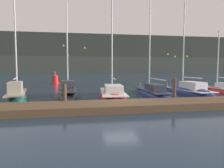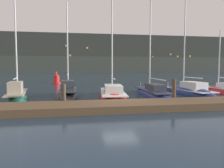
# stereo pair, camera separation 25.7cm
# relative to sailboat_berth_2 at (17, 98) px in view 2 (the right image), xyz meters

# --- Properties ---
(ground_plane) EXTENTS (400.00, 400.00, 0.00)m
(ground_plane) POSITION_rel_sailboat_berth_2_xyz_m (7.80, -3.09, -0.19)
(ground_plane) COLOR #1E3347
(dock) EXTENTS (31.47, 2.80, 0.45)m
(dock) POSITION_rel_sailboat_berth_2_xyz_m (7.80, -5.01, 0.04)
(dock) COLOR brown
(dock) RESTS_ON ground
(mooring_pile_1) EXTENTS (0.28, 0.28, 1.55)m
(mooring_pile_1) POSITION_rel_sailboat_berth_2_xyz_m (3.81, -3.36, 0.59)
(mooring_pile_1) COLOR #4C3D2D
(mooring_pile_1) RESTS_ON ground
(mooring_pile_2) EXTENTS (0.28, 0.28, 1.84)m
(mooring_pile_2) POSITION_rel_sailboat_berth_2_xyz_m (11.79, -3.36, 0.73)
(mooring_pile_2) COLOR #4C3D2D
(mooring_pile_2) RESTS_ON ground
(sailboat_berth_2) EXTENTS (2.46, 6.91, 9.73)m
(sailboat_berth_2) POSITION_rel_sailboat_berth_2_xyz_m (0.00, 0.00, 0.00)
(sailboat_berth_2) COLOR #195647
(sailboat_berth_2) RESTS_ON ground
(sailboat_berth_3) EXTENTS (1.77, 6.20, 9.11)m
(sailboat_berth_3) POSITION_rel_sailboat_berth_2_xyz_m (3.98, 1.63, -0.00)
(sailboat_berth_3) COLOR #2D3338
(sailboat_berth_3) RESTS_ON ground
(sailboat_berth_4) EXTENTS (3.22, 8.19, 9.73)m
(sailboat_berth_4) POSITION_rel_sailboat_berth_2_xyz_m (7.80, 0.09, -0.09)
(sailboat_berth_4) COLOR red
(sailboat_berth_4) RESTS_ON ground
(sailboat_berth_5) EXTENTS (2.17, 8.19, 10.03)m
(sailboat_berth_5) POSITION_rel_sailboat_berth_2_xyz_m (11.79, 1.20, -0.09)
(sailboat_berth_5) COLOR navy
(sailboat_berth_5) RESTS_ON ground
(sailboat_berth_6) EXTENTS (3.02, 8.22, 10.16)m
(sailboat_berth_6) POSITION_rel_sailboat_berth_2_xyz_m (15.74, 1.71, -0.09)
(sailboat_berth_6) COLOR navy
(sailboat_berth_6) RESTS_ON ground
(sailboat_berth_7) EXTENTS (1.74, 5.36, 7.20)m
(sailboat_berth_7) POSITION_rel_sailboat_berth_2_xyz_m (19.61, 1.85, -0.10)
(sailboat_berth_7) COLOR red
(sailboat_berth_7) RESTS_ON ground
(channel_buoy) EXTENTS (1.40, 1.40, 1.90)m
(channel_buoy) POSITION_rel_sailboat_berth_2_xyz_m (1.78, 18.25, 0.51)
(channel_buoy) COLOR red
(channel_buoy) RESTS_ON ground
(hillside_backdrop) EXTENTS (240.00, 23.00, 18.58)m
(hillside_backdrop) POSITION_rel_sailboat_berth_2_xyz_m (7.93, 93.75, 8.37)
(hillside_backdrop) COLOR #333833
(hillside_backdrop) RESTS_ON ground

